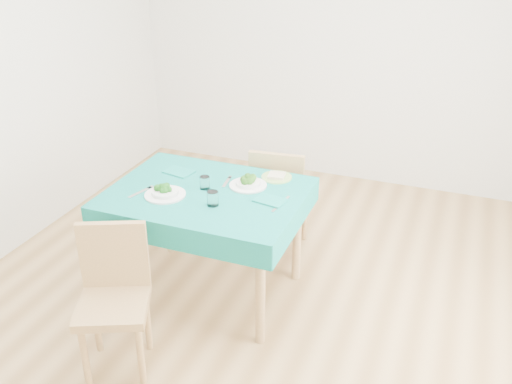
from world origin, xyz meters
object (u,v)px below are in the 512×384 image
(chair_near, at_px, (112,300))
(bowl_far, at_px, (248,181))
(bowl_near, at_px, (165,190))
(chair_far, at_px, (281,190))
(side_plate, at_px, (277,177))
(table, at_px, (208,243))

(chair_near, distance_m, bowl_far, 1.13)
(bowl_near, bearing_deg, bowl_far, 35.86)
(chair_far, height_order, side_plate, chair_far)
(table, distance_m, side_plate, 0.63)
(bowl_near, bearing_deg, chair_far, 61.00)
(side_plate, bearing_deg, chair_far, 103.19)
(bowl_near, relative_size, side_plate, 1.26)
(bowl_near, relative_size, bowl_far, 1.06)
(chair_far, bearing_deg, bowl_near, 55.14)
(chair_near, bearing_deg, bowl_near, 69.76)
(chair_near, distance_m, bowl_near, 0.78)
(table, height_order, side_plate, side_plate)
(chair_near, height_order, side_plate, chair_near)
(chair_far, height_order, bowl_near, chair_far)
(bowl_far, bearing_deg, bowl_near, -144.14)
(bowl_near, distance_m, side_plate, 0.75)
(chair_near, relative_size, bowl_near, 3.66)
(bowl_far, xyz_separation_m, side_plate, (0.13, 0.19, -0.03))
(chair_near, height_order, bowl_far, chair_near)
(chair_far, relative_size, bowl_far, 4.07)
(chair_far, height_order, bowl_far, chair_far)
(table, bearing_deg, chair_far, 69.89)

